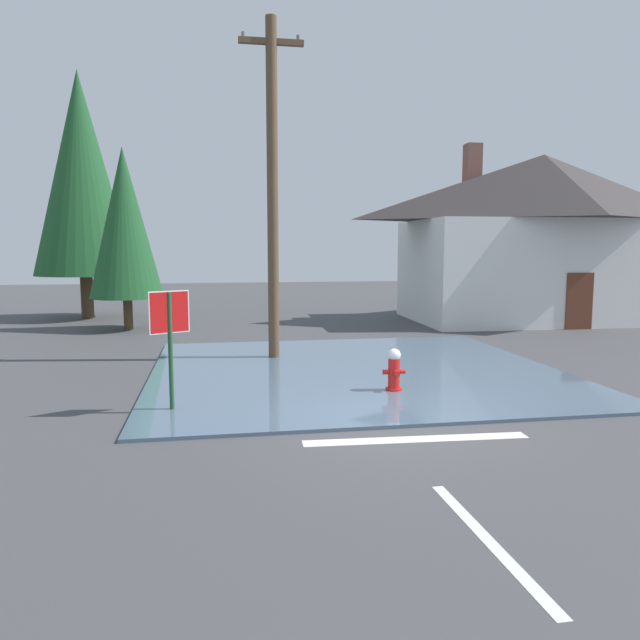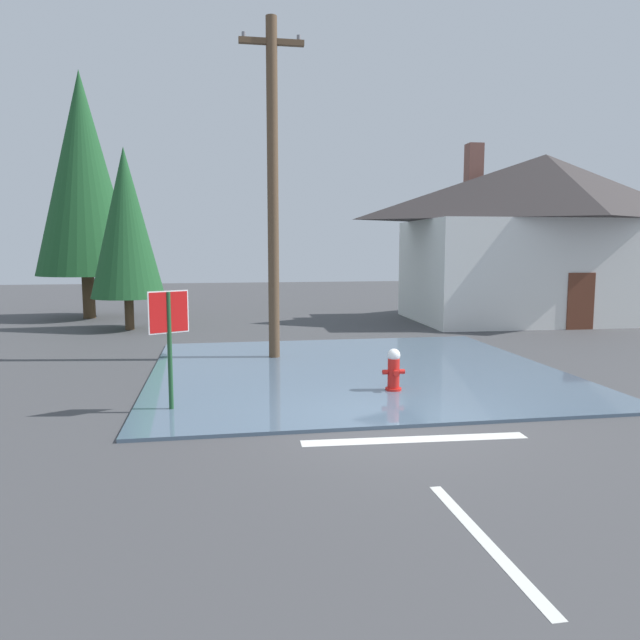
% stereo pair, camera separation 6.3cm
% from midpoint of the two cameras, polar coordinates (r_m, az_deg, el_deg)
% --- Properties ---
extents(ground_plane, '(80.00, 80.00, 0.10)m').
position_cam_midpoint_polar(ground_plane, '(10.30, 6.81, -9.69)').
color(ground_plane, '#424244').
extents(flood_puddle, '(9.29, 8.94, 0.06)m').
position_cam_midpoint_polar(flood_puddle, '(14.09, 3.19, -4.78)').
color(flood_puddle, '#4C6075').
rests_on(flood_puddle, ground).
extents(lane_stop_bar, '(3.47, 0.47, 0.01)m').
position_cam_midpoint_polar(lane_stop_bar, '(9.36, 8.95, -11.12)').
color(lane_stop_bar, silver).
rests_on(lane_stop_bar, ground).
extents(lane_center_stripe, '(0.16, 2.69, 0.01)m').
position_cam_midpoint_polar(lane_center_stripe, '(6.56, 15.32, -19.45)').
color(lane_center_stripe, silver).
rests_on(lane_center_stripe, ground).
extents(stop_sign_near, '(0.66, 0.37, 2.15)m').
position_cam_midpoint_polar(stop_sign_near, '(10.70, -14.25, -0.59)').
color(stop_sign_near, '#1E4C28').
rests_on(stop_sign_near, ground).
extents(fire_hydrant, '(0.45, 0.39, 0.90)m').
position_cam_midpoint_polar(fire_hydrant, '(12.03, 6.90, -4.86)').
color(fire_hydrant, red).
rests_on(fire_hydrant, ground).
extents(utility_pole, '(1.60, 0.28, 8.46)m').
position_cam_midpoint_polar(utility_pole, '(15.44, -4.65, 12.56)').
color(utility_pole, brown).
rests_on(utility_pole, ground).
extents(house, '(10.95, 6.40, 6.96)m').
position_cam_midpoint_polar(house, '(25.35, 20.17, 7.57)').
color(house, silver).
rests_on(house, ground).
extents(pine_tree_tall_left, '(2.52, 2.52, 6.30)m').
position_cam_midpoint_polar(pine_tree_tall_left, '(22.01, -18.14, 8.73)').
color(pine_tree_tall_left, '#4C3823').
rests_on(pine_tree_tall_left, ground).
extents(pine_tree_mid_left, '(3.92, 3.92, 9.79)m').
position_cam_midpoint_polar(pine_tree_mid_left, '(26.31, -21.78, 12.72)').
color(pine_tree_mid_left, '#4C3823').
rests_on(pine_tree_mid_left, ground).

